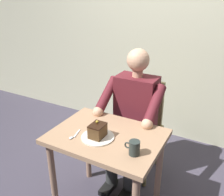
# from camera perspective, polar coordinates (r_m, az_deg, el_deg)

# --- Properties ---
(cafe_rear_panel) EXTENTS (6.40, 0.12, 3.00)m
(cafe_rear_panel) POSITION_cam_1_polar(r_m,az_deg,el_deg) (2.87, 13.98, 19.58)
(cafe_rear_panel) COLOR beige
(cafe_rear_panel) RESTS_ON ground
(dining_table) EXTENTS (0.81, 0.60, 0.71)m
(dining_table) POSITION_cam_1_polar(r_m,az_deg,el_deg) (1.86, -1.22, -11.59)
(dining_table) COLOR tan
(dining_table) RESTS_ON ground
(chair) EXTENTS (0.42, 0.42, 0.91)m
(chair) POSITION_cam_1_polar(r_m,az_deg,el_deg) (2.39, 6.38, -5.69)
(chair) COLOR #968755
(chair) RESTS_ON ground
(seated_person) EXTENTS (0.53, 0.58, 1.24)m
(seated_person) POSITION_cam_1_polar(r_m,az_deg,el_deg) (2.18, 4.79, -4.34)
(seated_person) COLOR maroon
(seated_person) RESTS_ON ground
(dessert_plate) EXTENTS (0.24, 0.24, 0.01)m
(dessert_plate) POSITION_cam_1_polar(r_m,az_deg,el_deg) (1.76, -3.36, -9.13)
(dessert_plate) COLOR silver
(dessert_plate) RESTS_ON dining_table
(cake_slice) EXTENTS (0.10, 0.12, 0.12)m
(cake_slice) POSITION_cam_1_polar(r_m,az_deg,el_deg) (1.73, -3.41, -7.62)
(cake_slice) COLOR #52381E
(cake_slice) RESTS_ON dessert_plate
(coffee_cup) EXTENTS (0.11, 0.07, 0.10)m
(coffee_cup) POSITION_cam_1_polar(r_m,az_deg,el_deg) (1.57, 5.21, -11.50)
(coffee_cup) COLOR #28312F
(coffee_cup) RESTS_ON dining_table
(dessert_spoon) EXTENTS (0.04, 0.14, 0.01)m
(dessert_spoon) POSITION_cam_1_polar(r_m,az_deg,el_deg) (1.79, -8.95, -8.73)
(dessert_spoon) COLOR silver
(dessert_spoon) RESTS_ON dining_table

